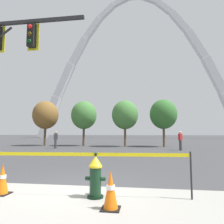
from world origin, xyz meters
name	(u,v)px	position (x,y,z in m)	size (l,w,h in m)	color
ground_plane	(77,189)	(0.00, 0.00, 0.00)	(240.00, 240.00, 0.00)	#3D3D3F
fire_hydrant	(95,177)	(0.64, -0.69, 0.47)	(0.46, 0.48, 0.99)	black
caution_tape_barrier	(82,166)	(0.32, -0.68, 0.70)	(4.91, 0.36, 1.04)	#232326
traffic_cone_by_hydrant	(111,190)	(1.09, -1.35, 0.36)	(0.36, 0.36, 0.73)	black
traffic_cone_mid_sidewalk	(2,179)	(-1.60, -0.77, 0.36)	(0.36, 0.36, 0.73)	black
monument_arch	(135,71)	(0.00, 52.82, 18.85)	(57.22, 2.27, 42.29)	silver
tree_far_left	(46,115)	(-9.11, 16.74, 3.44)	(2.87, 2.87, 5.03)	brown
tree_left_mid	(84,115)	(-4.74, 17.11, 3.40)	(2.84, 2.84, 4.97)	brown
tree_center_left	(125,115)	(-0.09, 16.56, 3.33)	(2.78, 2.78, 4.87)	brown
tree_center_right	(163,114)	(3.91, 16.88, 3.37)	(2.82, 2.82, 4.94)	brown
pedestrian_walking_left	(56,140)	(-6.27, 13.11, 0.82)	(0.39, 0.34, 1.59)	#38383D
pedestrian_standing_center	(180,140)	(4.81, 12.55, 0.82)	(0.37, 0.39, 1.59)	#38383D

